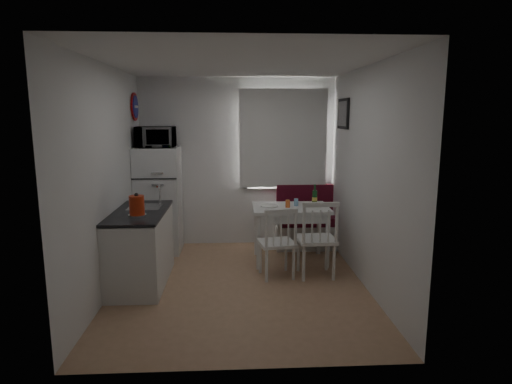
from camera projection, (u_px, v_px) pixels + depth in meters
floor at (240, 285)px, 5.18m from camera, size 3.00×3.50×0.02m
ceiling at (238, 63)px, 4.72m from camera, size 3.00×3.50×0.02m
wall_back at (238, 163)px, 6.67m from camera, size 3.00×0.02×2.60m
wall_front at (243, 213)px, 3.23m from camera, size 3.00×0.02×2.60m
wall_left at (108, 180)px, 4.87m from camera, size 0.02×3.50×2.60m
wall_right at (367, 178)px, 5.03m from camera, size 0.02×3.50×2.60m
window at (283, 142)px, 6.62m from camera, size 1.22×0.06×1.47m
curtain at (283, 139)px, 6.54m from camera, size 1.35×0.02×1.50m
kitchen_counter at (141, 247)px, 5.19m from camera, size 0.62×1.32×1.16m
wall_sign at (135, 107)px, 6.15m from camera, size 0.03×0.40×0.40m
picture_frame at (343, 114)px, 5.98m from camera, size 0.04×0.52×0.42m
bench at (318, 226)px, 6.68m from camera, size 1.34×0.52×0.96m
dining_table at (291, 213)px, 5.92m from camera, size 1.05×0.74×0.78m
chair_left at (278, 235)px, 5.28m from camera, size 0.49×0.48×0.49m
chair_right at (318, 231)px, 5.29m from camera, size 0.49×0.46×0.54m
fridge at (159, 200)px, 6.36m from camera, size 0.63×0.63×1.57m
microwave at (156, 137)px, 6.14m from camera, size 0.54×0.37×0.30m
kettle at (137, 206)px, 4.78m from camera, size 0.20×0.20×0.27m
wine_bottle at (315, 195)px, 5.99m from camera, size 0.07×0.07×0.29m
drinking_glass_orange at (288, 204)px, 5.84m from camera, size 0.06×0.06×0.10m
drinking_glass_blue at (296, 202)px, 5.95m from camera, size 0.06×0.06×0.10m
plate at (269, 206)px, 5.91m from camera, size 0.24×0.24×0.02m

